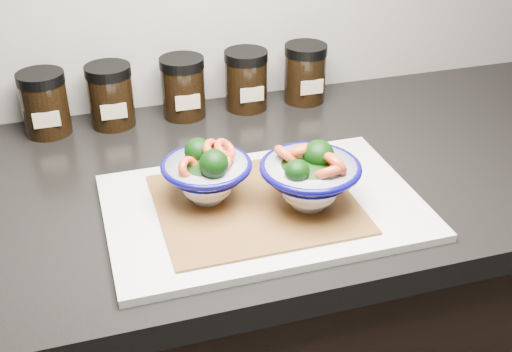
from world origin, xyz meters
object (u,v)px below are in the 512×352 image
object	(u,v)px
spice_jar_a	(45,103)
spice_jar_b	(111,96)
spice_jar_c	(183,87)
spice_jar_e	(305,73)
spice_jar_d	(246,80)
bowl_right	(310,177)
cutting_board	(263,207)
bowl_left	(207,174)

from	to	relation	value
spice_jar_a	spice_jar_b	distance (m)	0.11
spice_jar_b	spice_jar_c	xyz separation A→B (m)	(0.13, 0.00, 0.00)
spice_jar_a	spice_jar_c	bearing A→B (deg)	0.00
spice_jar_a	spice_jar_e	distance (m)	0.48
spice_jar_d	spice_jar_e	xyz separation A→B (m)	(0.12, 0.00, 0.00)
bowl_right	spice_jar_e	world-z (taller)	bowl_right
spice_jar_b	spice_jar_c	world-z (taller)	same
spice_jar_e	cutting_board	bearing A→B (deg)	-119.12
bowl_right	spice_jar_b	xyz separation A→B (m)	(-0.24, 0.38, -0.00)
spice_jar_c	spice_jar_d	size ratio (longest dim) A/B	1.00
spice_jar_c	spice_jar_d	distance (m)	0.12
cutting_board	spice_jar_b	world-z (taller)	spice_jar_b
bowl_left	spice_jar_c	world-z (taller)	same
cutting_board	spice_jar_d	bearing A→B (deg)	77.69
bowl_right	spice_jar_e	bearing A→B (deg)	70.25
spice_jar_d	bowl_left	bearing A→B (deg)	-115.17
cutting_board	spice_jar_a	world-z (taller)	spice_jar_a
spice_jar_a	spice_jar_c	world-z (taller)	same
cutting_board	spice_jar_e	distance (m)	0.40
bowl_left	spice_jar_d	bearing A→B (deg)	64.83
cutting_board	bowl_left	bearing A→B (deg)	158.79
spice_jar_e	spice_jar_b	bearing A→B (deg)	180.00
spice_jar_a	spice_jar_b	bearing A→B (deg)	0.00
bowl_right	spice_jar_b	distance (m)	0.44
spice_jar_b	spice_jar_e	size ratio (longest dim) A/B	1.00
spice_jar_b	spice_jar_d	distance (m)	0.25
bowl_right	spice_jar_c	size ratio (longest dim) A/B	1.26
spice_jar_a	cutting_board	bearing A→B (deg)	-50.39
bowl_left	bowl_right	size ratio (longest dim) A/B	0.91
spice_jar_a	spice_jar_d	world-z (taller)	same
spice_jar_a	spice_jar_c	xyz separation A→B (m)	(0.25, 0.00, 0.00)
cutting_board	spice_jar_c	size ratio (longest dim) A/B	3.98
cutting_board	spice_jar_a	distance (m)	0.46
spice_jar_c	spice_jar_e	distance (m)	0.24
spice_jar_b	cutting_board	bearing A→B (deg)	-63.30
cutting_board	bowl_right	bearing A→B (deg)	-23.94
bowl_right	spice_jar_a	distance (m)	0.51
spice_jar_a	spice_jar_c	distance (m)	0.25
cutting_board	bowl_right	xyz separation A→B (m)	(0.06, -0.03, 0.06)
spice_jar_c	spice_jar_e	size ratio (longest dim) A/B	1.00
spice_jar_a	spice_jar_b	world-z (taller)	same
spice_jar_a	spice_jar_d	distance (m)	0.37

